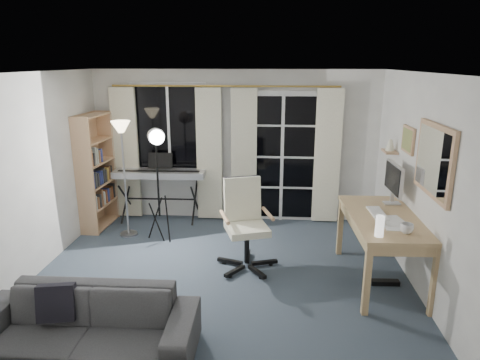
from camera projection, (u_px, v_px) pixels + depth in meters
name	position (u px, v px, depth m)	size (l,w,h in m)	color
floor	(221.00, 275.00, 5.23)	(4.50, 4.00, 0.02)	#333E4B
window	(169.00, 127.00, 6.79)	(1.20, 0.08, 1.40)	white
french_door	(282.00, 158.00, 6.79)	(1.32, 0.09, 2.11)	white
curtains	(226.00, 154.00, 6.75)	(3.60, 0.07, 2.13)	gold
bookshelf	(94.00, 175.00, 6.55)	(0.32, 0.83, 1.77)	tan
torchiere_lamp	(122.00, 144.00, 6.06)	(0.29, 0.29, 1.71)	#B2B2B7
keyboard_piano	(159.00, 175.00, 6.73)	(1.45, 0.72, 1.04)	black
studio_light	(157.00, 150.00, 5.82)	(0.39, 0.39, 1.68)	black
office_chair	(244.00, 215.00, 5.34)	(0.78, 0.74, 1.12)	black
desk	(383.00, 224.00, 4.90)	(0.82, 1.55, 0.81)	tan
monitor	(394.00, 180.00, 5.21)	(0.20, 0.59, 0.51)	silver
desk_clutter	(382.00, 239.00, 4.69)	(0.46, 0.93, 1.03)	white
mug	(407.00, 227.00, 4.37)	(0.13, 0.11, 0.13)	silver
wall_mirror	(434.00, 161.00, 4.31)	(0.04, 0.94, 0.74)	tan
framed_print	(408.00, 140.00, 5.16)	(0.03, 0.42, 0.32)	tan
wall_shelf	(390.00, 147.00, 5.70)	(0.16, 0.30, 0.18)	tan
sofa	(83.00, 316.00, 3.71)	(1.95, 0.59, 0.76)	#2C2C2E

